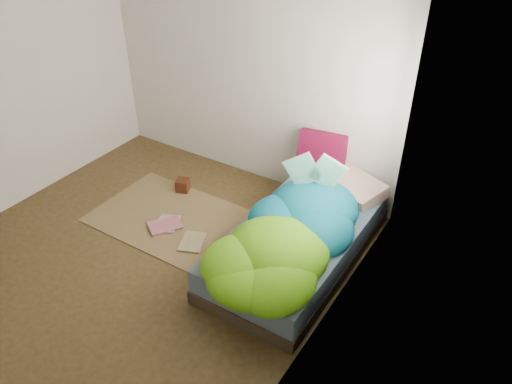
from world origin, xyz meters
TOP-DOWN VIEW (x-y plane):
  - ground at (0.00, 0.00)m, footprint 3.50×3.50m
  - room_walls at (0.01, 0.01)m, footprint 3.54×3.54m
  - bed at (1.22, 0.72)m, footprint 1.00×2.00m
  - duvet at (1.22, 0.50)m, footprint 0.96×1.84m
  - rug at (-0.15, 0.55)m, footprint 1.60×1.10m
  - pillow_floral at (1.41, 1.52)m, footprint 0.68×0.56m
  - pillow_magenta at (0.98, 1.63)m, footprint 0.50×0.24m
  - open_book at (1.16, 1.09)m, footprint 0.47×0.27m
  - wooden_box at (-0.38, 1.01)m, footprint 0.18×0.18m
  - floor_book_a at (-0.21, 0.39)m, footprint 0.32×0.35m
  - floor_book_b at (-0.21, 0.46)m, footprint 0.37×0.40m
  - floor_book_c at (0.17, 0.30)m, footprint 0.32×0.36m

SIDE VIEW (x-z plane):
  - ground at x=0.00m, z-range 0.00..0.00m
  - rug at x=-0.15m, z-range 0.00..0.01m
  - floor_book_a at x=-0.21m, z-range 0.01..0.03m
  - floor_book_c at x=0.17m, z-range 0.01..0.03m
  - floor_book_b at x=-0.21m, z-range 0.01..0.04m
  - wooden_box at x=-0.38m, z-range 0.01..0.15m
  - bed at x=1.22m, z-range 0.00..0.34m
  - pillow_floral at x=1.41m, z-range 0.34..0.47m
  - duvet at x=1.22m, z-range 0.34..0.68m
  - pillow_magenta at x=0.98m, z-range 0.34..0.82m
  - open_book at x=1.16m, z-range 0.68..0.96m
  - room_walls at x=0.01m, z-range 0.32..2.94m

